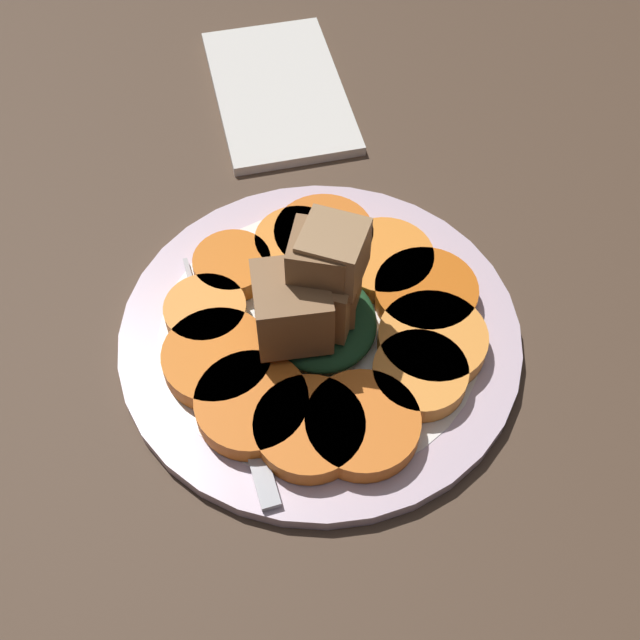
% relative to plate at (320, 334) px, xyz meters
% --- Properties ---
extents(table_slab, '(1.20, 1.20, 0.02)m').
position_rel_plate_xyz_m(table_slab, '(0.00, 0.00, -0.02)').
color(table_slab, '#4C3828').
rests_on(table_slab, ground).
extents(plate, '(0.25, 0.25, 0.01)m').
position_rel_plate_xyz_m(plate, '(0.00, 0.00, 0.00)').
color(plate, silver).
rests_on(plate, table_slab).
extents(carrot_slice_0, '(0.06, 0.06, 0.01)m').
position_rel_plate_xyz_m(carrot_slice_0, '(0.05, 0.05, 0.01)').
color(carrot_slice_0, '#F99438').
rests_on(carrot_slice_0, plate).
extents(carrot_slice_1, '(0.07, 0.07, 0.01)m').
position_rel_plate_xyz_m(carrot_slice_1, '(0.03, 0.06, 0.01)').
color(carrot_slice_1, orange).
rests_on(carrot_slice_1, plate).
extents(carrot_slice_2, '(0.07, 0.07, 0.01)m').
position_rel_plate_xyz_m(carrot_slice_2, '(-0.01, 0.07, 0.01)').
color(carrot_slice_2, '#D35E12').
rests_on(carrot_slice_2, plate).
extents(carrot_slice_3, '(0.06, 0.06, 0.01)m').
position_rel_plate_xyz_m(carrot_slice_3, '(-0.04, 0.05, 0.01)').
color(carrot_slice_3, orange).
rests_on(carrot_slice_3, plate).
extents(carrot_slice_4, '(0.07, 0.07, 0.01)m').
position_rel_plate_xyz_m(carrot_slice_4, '(-0.07, 0.02, 0.01)').
color(carrot_slice_4, orange).
rests_on(carrot_slice_4, plate).
extents(carrot_slice_5, '(0.06, 0.06, 0.01)m').
position_rel_plate_xyz_m(carrot_slice_5, '(-0.07, -0.00, 0.01)').
color(carrot_slice_5, orange).
rests_on(carrot_slice_5, plate).
extents(carrot_slice_6, '(0.05, 0.05, 0.01)m').
position_rel_plate_xyz_m(carrot_slice_6, '(-0.06, -0.05, 0.01)').
color(carrot_slice_6, orange).
rests_on(carrot_slice_6, plate).
extents(carrot_slice_7, '(0.05, 0.05, 0.01)m').
position_rel_plate_xyz_m(carrot_slice_7, '(-0.02, -0.07, 0.01)').
color(carrot_slice_7, orange).
rests_on(carrot_slice_7, plate).
extents(carrot_slice_8, '(0.07, 0.07, 0.01)m').
position_rel_plate_xyz_m(carrot_slice_8, '(0.01, -0.07, 0.01)').
color(carrot_slice_8, orange).
rests_on(carrot_slice_8, plate).
extents(carrot_slice_9, '(0.07, 0.07, 0.01)m').
position_rel_plate_xyz_m(carrot_slice_9, '(0.05, -0.05, 0.01)').
color(carrot_slice_9, orange).
rests_on(carrot_slice_9, plate).
extents(carrot_slice_10, '(0.06, 0.06, 0.01)m').
position_rel_plate_xyz_m(carrot_slice_10, '(0.07, -0.02, 0.01)').
color(carrot_slice_10, orange).
rests_on(carrot_slice_10, plate).
extents(carrot_slice_11, '(0.07, 0.07, 0.01)m').
position_rel_plate_xyz_m(carrot_slice_11, '(0.07, 0.01, 0.01)').
color(carrot_slice_11, orange).
rests_on(carrot_slice_11, plate).
extents(center_pile, '(0.08, 0.08, 0.09)m').
position_rel_plate_xyz_m(center_pile, '(0.00, -0.00, 0.04)').
color(center_pile, '#1E4723').
rests_on(center_pile, plate).
extents(fork, '(0.18, 0.03, 0.00)m').
position_rel_plate_xyz_m(fork, '(0.01, -0.06, 0.01)').
color(fork, '#B2B2B7').
rests_on(fork, plate).
extents(napkin, '(0.17, 0.10, 0.01)m').
position_rel_plate_xyz_m(napkin, '(-0.24, 0.02, -0.00)').
color(napkin, silver).
rests_on(napkin, table_slab).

